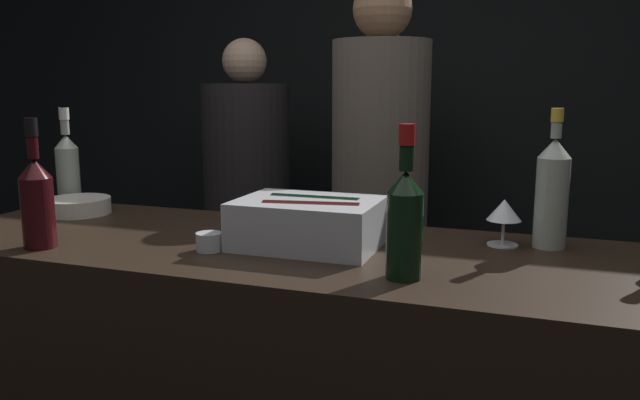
% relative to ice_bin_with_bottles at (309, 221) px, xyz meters
% --- Properties ---
extents(wall_back_chalkboard, '(6.40, 0.06, 2.80)m').
position_rel_ice_bin_with_bottles_xyz_m(wall_back_chalkboard, '(0.02, 1.88, 0.31)').
color(wall_back_chalkboard, black).
rests_on(wall_back_chalkboard, ground_plane).
extents(ice_bin_with_bottles, '(0.37, 0.27, 0.13)m').
position_rel_ice_bin_with_bottles_xyz_m(ice_bin_with_bottles, '(0.00, 0.00, 0.00)').
color(ice_bin_with_bottles, '#B7BABF').
rests_on(ice_bin_with_bottles, bar_counter).
extents(bowl_white, '(0.21, 0.21, 0.05)m').
position_rel_ice_bin_with_bottles_xyz_m(bowl_white, '(-0.87, 0.14, -0.04)').
color(bowl_white, silver).
rests_on(bowl_white, bar_counter).
extents(wine_glass, '(0.09, 0.09, 0.12)m').
position_rel_ice_bin_with_bottles_xyz_m(wine_glass, '(0.48, 0.18, 0.02)').
color(wine_glass, silver).
rests_on(wine_glass, bar_counter).
extents(candle_votive, '(0.07, 0.07, 0.05)m').
position_rel_ice_bin_with_bottles_xyz_m(candle_votive, '(-0.22, -0.13, -0.04)').
color(candle_votive, silver).
rests_on(candle_votive, bar_counter).
extents(white_wine_bottle, '(0.08, 0.08, 0.34)m').
position_rel_ice_bin_with_bottles_xyz_m(white_wine_bottle, '(-1.00, 0.26, 0.07)').
color(white_wine_bottle, '#9EA899').
rests_on(white_wine_bottle, bar_counter).
extents(rose_wine_bottle, '(0.08, 0.08, 0.36)m').
position_rel_ice_bin_with_bottles_xyz_m(rose_wine_bottle, '(0.59, 0.20, 0.08)').
color(rose_wine_bottle, '#9EA899').
rests_on(rose_wine_bottle, bar_counter).
extents(red_wine_bottle_black_foil, '(0.08, 0.08, 0.34)m').
position_rel_ice_bin_with_bottles_xyz_m(red_wine_bottle_black_foil, '(-0.66, -0.25, 0.06)').
color(red_wine_bottle_black_foil, black).
rests_on(red_wine_bottle_black_foil, bar_counter).
extents(red_wine_bottle_burgundy, '(0.08, 0.08, 0.34)m').
position_rel_ice_bin_with_bottles_xyz_m(red_wine_bottle_burgundy, '(0.29, -0.19, 0.07)').
color(red_wine_bottle_burgundy, black).
rests_on(red_wine_bottle_burgundy, bar_counter).
extents(person_in_hoodie, '(0.42, 0.42, 1.66)m').
position_rel_ice_bin_with_bottles_xyz_m(person_in_hoodie, '(-0.78, 1.22, -0.18)').
color(person_in_hoodie, black).
rests_on(person_in_hoodie, ground_plane).
extents(person_blond_tee, '(0.40, 0.40, 1.69)m').
position_rel_ice_bin_with_bottles_xyz_m(person_blond_tee, '(-0.14, 1.35, -0.16)').
color(person_blond_tee, black).
rests_on(person_blond_tee, ground_plane).
extents(person_grey_polo, '(0.35, 0.35, 1.81)m').
position_rel_ice_bin_with_bottles_xyz_m(person_grey_polo, '(0.01, 0.73, -0.08)').
color(person_grey_polo, black).
rests_on(person_grey_polo, ground_plane).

